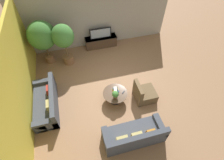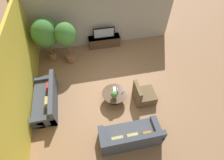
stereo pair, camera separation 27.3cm
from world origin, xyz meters
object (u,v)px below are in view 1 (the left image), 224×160
at_px(television, 100,33).
at_px(couch_near_entry, 134,135).
at_px(coffee_table, 115,95).
at_px(potted_palm_tall, 42,36).
at_px(armchair_wicker, 144,94).
at_px(potted_palm_corner, 63,39).
at_px(couch_by_wall, 47,103).
at_px(potted_plant_tabletop, 115,95).
at_px(media_console, 101,42).

relative_size(television, couch_near_entry, 0.53).
xyz_separation_m(television, coffee_table, (-0.21, -3.51, -0.50)).
bearing_deg(potted_palm_tall, coffee_table, -50.90).
bearing_deg(potted_palm_tall, couch_near_entry, -61.22).
relative_size(armchair_wicker, potted_palm_corner, 0.42).
distance_m(couch_by_wall, potted_palm_tall, 2.90).
bearing_deg(potted_plant_tabletop, potted_palm_corner, 117.71).
relative_size(media_console, armchair_wicker, 1.90).
distance_m(armchair_wicker, potted_plant_tabletop, 1.23).
xyz_separation_m(media_console, coffee_table, (-0.21, -3.51, 0.02)).
height_order(media_console, armchair_wicker, armchair_wicker).
relative_size(couch_by_wall, potted_plant_tabletop, 6.36).
bearing_deg(television, potted_palm_tall, -168.99).
bearing_deg(potted_plant_tabletop, couch_near_entry, -81.95).
relative_size(media_console, television, 1.51).
relative_size(couch_near_entry, armchair_wicker, 2.39).
relative_size(television, coffee_table, 1.12).
bearing_deg(couch_near_entry, coffee_table, -84.48).
bearing_deg(coffee_table, media_console, 86.53).
xyz_separation_m(media_console, potted_plant_tabletop, (-0.26, -3.70, 0.34)).
distance_m(coffee_table, potted_plant_tabletop, 0.37).
distance_m(armchair_wicker, potted_palm_corner, 4.11).
bearing_deg(coffee_table, couch_near_entry, -84.48).
distance_m(media_console, armchair_wicker, 3.84).
bearing_deg(couch_near_entry, potted_palm_corner, -68.64).
xyz_separation_m(potted_palm_tall, potted_plant_tabletop, (2.38, -3.19, -0.84)).
relative_size(couch_by_wall, armchair_wicker, 2.44).
height_order(television, couch_by_wall, television).
height_order(television, potted_palm_corner, potted_palm_corner).
height_order(potted_palm_corner, potted_plant_tabletop, potted_palm_corner).
bearing_deg(couch_by_wall, television, 138.11).
distance_m(couch_by_wall, couch_near_entry, 3.49).
distance_m(potted_palm_tall, potted_palm_corner, 0.93).
bearing_deg(potted_palm_corner, potted_palm_tall, 160.51).
xyz_separation_m(media_console, couch_near_entry, (-0.04, -5.25, 0.00)).
bearing_deg(coffee_table, potted_palm_tall, 129.10).
distance_m(potted_palm_corner, potted_plant_tabletop, 3.34).
bearing_deg(television, potted_plant_tabletop, -94.07).
height_order(media_console, television, television).
xyz_separation_m(armchair_wicker, potted_palm_tall, (-3.56, 3.21, 1.18)).
height_order(couch_by_wall, potted_plant_tabletop, couch_by_wall).
xyz_separation_m(armchair_wicker, potted_plant_tabletop, (-1.18, 0.02, 0.35)).
distance_m(media_console, television, 0.52).
relative_size(media_console, coffee_table, 1.70).
height_order(television, armchair_wicker, television).
xyz_separation_m(couch_near_entry, armchair_wicker, (0.96, 1.53, -0.01)).
bearing_deg(potted_palm_tall, potted_plant_tabletop, -53.23).
relative_size(media_console, potted_palm_tall, 0.77).
bearing_deg(potted_palm_corner, television, 24.85).
bearing_deg(television, media_console, 90.00).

